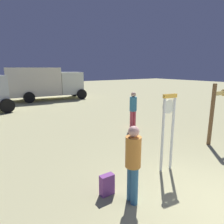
{
  "coord_description": "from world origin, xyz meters",
  "views": [
    {
      "loc": [
        -3.86,
        -1.34,
        2.74
      ],
      "look_at": [
        0.07,
        4.46,
        1.2
      ],
      "focal_mm": 31.44,
      "sensor_mm": 36.0,
      "label": 1
    }
  ],
  "objects_px": {
    "backpack": "(107,185)",
    "box_truck_far": "(44,82)",
    "standing_clock": "(168,125)",
    "person_distant": "(133,108)",
    "person_near_clock": "(133,161)",
    "arrow_sign": "(217,105)"
  },
  "relations": [
    {
      "from": "arrow_sign",
      "to": "backpack",
      "type": "height_order",
      "value": "arrow_sign"
    },
    {
      "from": "box_truck_far",
      "to": "person_distant",
      "type": "bearing_deg",
      "value": -85.45
    },
    {
      "from": "backpack",
      "to": "box_truck_far",
      "type": "height_order",
      "value": "box_truck_far"
    },
    {
      "from": "person_near_clock",
      "to": "backpack",
      "type": "height_order",
      "value": "person_near_clock"
    },
    {
      "from": "person_near_clock",
      "to": "arrow_sign",
      "type": "bearing_deg",
      "value": 10.4
    },
    {
      "from": "box_truck_far",
      "to": "standing_clock",
      "type": "bearing_deg",
      "value": -93.37
    },
    {
      "from": "backpack",
      "to": "person_distant",
      "type": "height_order",
      "value": "person_distant"
    },
    {
      "from": "person_near_clock",
      "to": "person_distant",
      "type": "bearing_deg",
      "value": 49.85
    },
    {
      "from": "arrow_sign",
      "to": "box_truck_far",
      "type": "distance_m",
      "value": 14.58
    },
    {
      "from": "standing_clock",
      "to": "arrow_sign",
      "type": "xyz_separation_m",
      "value": [
        3.05,
        0.34,
        0.19
      ]
    },
    {
      "from": "person_near_clock",
      "to": "box_truck_far",
      "type": "relative_size",
      "value": 0.24
    },
    {
      "from": "backpack",
      "to": "box_truck_far",
      "type": "relative_size",
      "value": 0.07
    },
    {
      "from": "standing_clock",
      "to": "person_near_clock",
      "type": "bearing_deg",
      "value": -162.45
    },
    {
      "from": "arrow_sign",
      "to": "person_distant",
      "type": "height_order",
      "value": "arrow_sign"
    },
    {
      "from": "person_near_clock",
      "to": "box_truck_far",
      "type": "distance_m",
      "value": 15.49
    },
    {
      "from": "standing_clock",
      "to": "person_near_clock",
      "type": "xyz_separation_m",
      "value": [
        -1.63,
        -0.52,
        -0.35
      ]
    },
    {
      "from": "standing_clock",
      "to": "backpack",
      "type": "relative_size",
      "value": 4.48
    },
    {
      "from": "standing_clock",
      "to": "backpack",
      "type": "distance_m",
      "value": 2.21
    },
    {
      "from": "person_near_clock",
      "to": "box_truck_far",
      "type": "bearing_deg",
      "value": 80.7
    },
    {
      "from": "person_distant",
      "to": "person_near_clock",
      "type": "bearing_deg",
      "value": -130.15
    },
    {
      "from": "standing_clock",
      "to": "box_truck_far",
      "type": "bearing_deg",
      "value": 86.63
    },
    {
      "from": "standing_clock",
      "to": "person_distant",
      "type": "bearing_deg",
      "value": 63.31
    }
  ]
}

